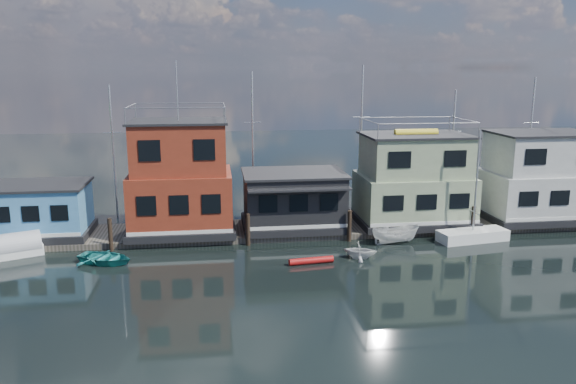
{
  "coord_description": "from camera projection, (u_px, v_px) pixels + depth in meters",
  "views": [
    {
      "loc": [
        -6.08,
        -27.19,
        11.77
      ],
      "look_at": [
        -0.91,
        12.0,
        3.0
      ],
      "focal_mm": 35.0,
      "sensor_mm": 36.0,
      "label": 1
    }
  ],
  "objects": [
    {
      "name": "houseboat_dark",
      "position": [
        294.0,
        200.0,
        40.65
      ],
      "size": [
        7.4,
        6.1,
        4.06
      ],
      "color": "black",
      "rests_on": "dock"
    },
    {
      "name": "tarp_runabout",
      "position": [
        8.0,
        248.0,
        35.56
      ],
      "size": [
        4.27,
        3.0,
        1.62
      ],
      "rotation": [
        0.0,
        0.0,
        0.41
      ],
      "color": "white",
      "rests_on": "ground"
    },
    {
      "name": "houseboat_red",
      "position": [
        181.0,
        180.0,
        39.28
      ],
      "size": [
        7.4,
        5.9,
        11.86
      ],
      "color": "black",
      "rests_on": "dock"
    },
    {
      "name": "day_sailer",
      "position": [
        473.0,
        235.0,
        38.93
      ],
      "size": [
        5.1,
        2.38,
        7.74
      ],
      "rotation": [
        0.0,
        0.0,
        0.16
      ],
      "color": "white",
      "rests_on": "ground"
    },
    {
      "name": "red_kayak",
      "position": [
        311.0,
        261.0,
        34.4
      ],
      "size": [
        2.82,
        0.74,
        0.41
      ],
      "primitive_type": "cylinder",
      "rotation": [
        0.0,
        1.57,
        0.12
      ],
      "color": "#AE1212",
      "rests_on": "ground"
    },
    {
      "name": "dinghy_teal",
      "position": [
        105.0,
        258.0,
        34.44
      ],
      "size": [
        4.28,
        3.79,
        0.73
      ],
      "primitive_type": "imported",
      "rotation": [
        0.0,
        0.0,
        1.13
      ],
      "color": "teal",
      "rests_on": "ground"
    },
    {
      "name": "houseboat_green",
      "position": [
        414.0,
        181.0,
        41.57
      ],
      "size": [
        8.4,
        5.9,
        7.03
      ],
      "color": "black",
      "rests_on": "dock"
    },
    {
      "name": "motorboat",
      "position": [
        395.0,
        235.0,
        38.24
      ],
      "size": [
        3.41,
        1.42,
        1.29
      ],
      "primitive_type": "imported",
      "rotation": [
        0.0,
        0.0,
        1.62
      ],
      "color": "white",
      "rests_on": "ground"
    },
    {
      "name": "pilings",
      "position": [
        302.0,
        228.0,
        38.26
      ],
      "size": [
        42.28,
        0.28,
        2.2
      ],
      "color": "#2D2116",
      "rests_on": "ground"
    },
    {
      "name": "dock",
      "position": [
        300.0,
        229.0,
        41.21
      ],
      "size": [
        48.0,
        5.0,
        0.4
      ],
      "primitive_type": "cube",
      "color": "#595147",
      "rests_on": "ground"
    },
    {
      "name": "dinghy_white",
      "position": [
        360.0,
        250.0,
        35.31
      ],
      "size": [
        2.57,
        2.39,
        1.1
      ],
      "primitive_type": "imported",
      "rotation": [
        0.0,
        0.0,
        1.24
      ],
      "color": "silver",
      "rests_on": "ground"
    },
    {
      "name": "background_masts",
      "position": [
        346.0,
        145.0,
        46.46
      ],
      "size": [
        36.4,
        0.16,
        12.0
      ],
      "color": "silver",
      "rests_on": "ground"
    },
    {
      "name": "houseboat_blue",
      "position": [
        41.0,
        210.0,
        38.48
      ],
      "size": [
        6.4,
        4.9,
        3.66
      ],
      "color": "black",
      "rests_on": "dock"
    },
    {
      "name": "houseboat_white",
      "position": [
        540.0,
        178.0,
        42.85
      ],
      "size": [
        8.4,
        5.9,
        6.66
      ],
      "color": "black",
      "rests_on": "dock"
    },
    {
      "name": "ground",
      "position": [
        335.0,
        296.0,
        29.64
      ],
      "size": [
        160.0,
        160.0,
        0.0
      ],
      "primitive_type": "plane",
      "color": "black",
      "rests_on": "ground"
    }
  ]
}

